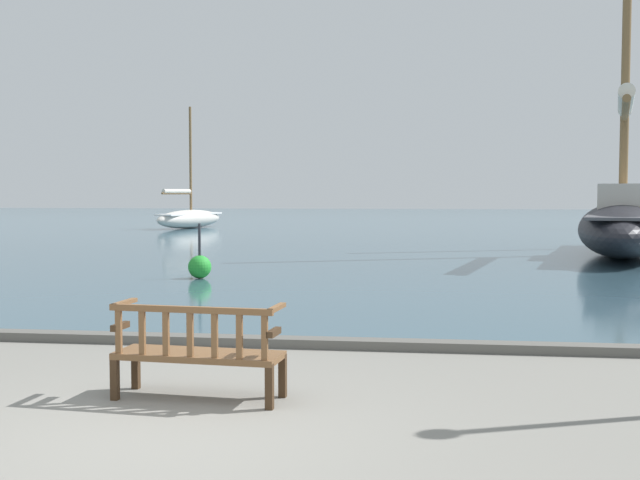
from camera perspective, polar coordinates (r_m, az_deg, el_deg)
ground_plane at (r=6.80m, az=-11.49°, el=-13.53°), size 160.00×160.00×0.00m
harbor_water at (r=50.23m, az=5.11°, el=1.21°), size 100.00×80.00×0.08m
quay_edge_kerb at (r=10.40m, az=-4.51°, el=-7.20°), size 40.00×0.30×0.12m
park_bench at (r=7.77m, az=-8.70°, el=-7.79°), size 1.64×0.66×0.92m
sailboat_far_starboard at (r=42.57m, az=-9.27°, el=1.59°), size 2.81×5.85×6.34m
sailboat_nearest_port at (r=25.59m, az=20.71°, el=1.31°), size 4.82×12.89×11.79m
channel_buoy at (r=17.78m, az=-8.55°, el=-1.87°), size 0.51×0.51×1.21m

